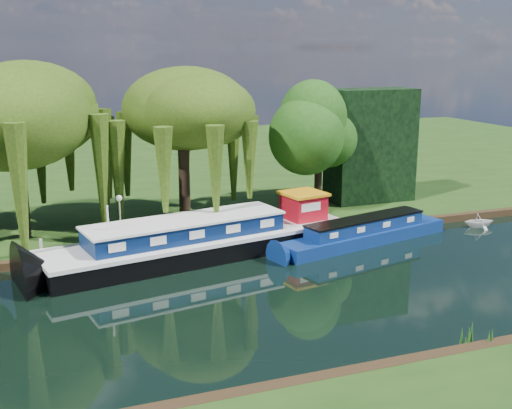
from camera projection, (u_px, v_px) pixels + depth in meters
name	position (u px, v px, depth m)	size (l,w,h in m)	color
ground	(148.00, 314.00, 27.84)	(120.00, 120.00, 0.00)	black
far_bank	(75.00, 171.00, 58.73)	(120.00, 52.00, 0.45)	#17350E
dutch_barge	(204.00, 240.00, 35.47)	(17.99, 7.07, 3.71)	black
narrowboat	(365.00, 233.00, 37.81)	(11.70, 4.58, 1.69)	navy
white_cruiser	(479.00, 227.00, 41.27)	(1.70, 1.97, 1.04)	silver
willow_left	(15.00, 118.00, 35.81)	(8.02, 8.02, 9.62)	black
willow_right	(183.00, 121.00, 39.18)	(7.22, 7.22, 8.79)	black
tree_far_right	(319.00, 133.00, 43.32)	(4.58, 4.58, 7.50)	black
conifer_hedge	(370.00, 145.00, 45.96)	(6.00, 3.00, 8.00)	black
lamppost	(119.00, 205.00, 36.99)	(0.36, 0.36, 2.56)	silver
mooring_posts	(108.00, 241.00, 35.09)	(19.16, 0.16, 1.00)	silver
reeds_near	(377.00, 352.00, 23.15)	(33.70, 1.50, 1.10)	#1D4913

